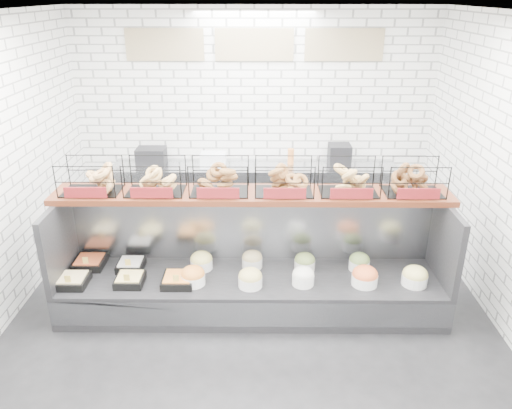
{
  "coord_description": "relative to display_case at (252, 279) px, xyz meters",
  "views": [
    {
      "loc": [
        0.09,
        -4.23,
        3.17
      ],
      "look_at": [
        0.04,
        0.45,
        1.15
      ],
      "focal_mm": 35.0,
      "sensor_mm": 36.0,
      "label": 1
    }
  ],
  "objects": [
    {
      "name": "ground",
      "position": [
        0.0,
        -0.34,
        -0.33
      ],
      "size": [
        5.5,
        5.5,
        0.0
      ],
      "primitive_type": "plane",
      "color": "black",
      "rests_on": "ground"
    },
    {
      "name": "room_shell",
      "position": [
        0.0,
        0.26,
        1.73
      ],
      "size": [
        5.02,
        5.51,
        3.01
      ],
      "color": "white",
      "rests_on": "ground"
    },
    {
      "name": "display_case",
      "position": [
        0.0,
        0.0,
        0.0
      ],
      "size": [
        4.0,
        0.9,
        1.2
      ],
      "color": "black",
      "rests_on": "ground"
    },
    {
      "name": "bagel_shelf",
      "position": [
        0.0,
        0.18,
        1.06
      ],
      "size": [
        4.1,
        0.5,
        0.4
      ],
      "color": "#411A0E",
      "rests_on": "display_case"
    },
    {
      "name": "prep_counter",
      "position": [
        -0.01,
        2.09,
        0.14
      ],
      "size": [
        4.0,
        0.6,
        1.2
      ],
      "color": "#93969B",
      "rests_on": "ground"
    }
  ]
}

